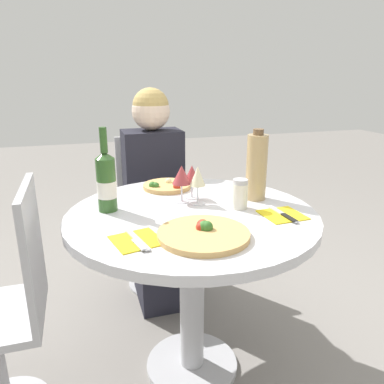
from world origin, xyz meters
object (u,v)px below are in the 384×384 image
(pizza_large, at_px, (203,233))
(tall_carafe, at_px, (257,167))
(dining_table, at_px, (192,244))
(seated_diner, at_px, (156,203))
(chair_empty_side, at_px, (8,313))
(wine_bottle, at_px, (106,182))
(chair_behind_diner, at_px, (152,215))

(pizza_large, height_order, tall_carafe, tall_carafe)
(dining_table, xyz_separation_m, tall_carafe, (0.31, 0.07, 0.28))
(seated_diner, bearing_deg, tall_carafe, 118.34)
(chair_empty_side, bearing_deg, pizza_large, -108.22)
(chair_empty_side, distance_m, tall_carafe, 1.11)
(wine_bottle, xyz_separation_m, tall_carafe, (0.62, -0.04, 0.02))
(seated_diner, xyz_separation_m, chair_empty_side, (-0.69, -0.68, -0.12))
(dining_table, height_order, tall_carafe, tall_carafe)
(seated_diner, distance_m, wine_bottle, 0.70)
(seated_diner, xyz_separation_m, pizza_large, (-0.02, -0.90, 0.20))
(seated_diner, relative_size, chair_empty_side, 1.32)
(dining_table, xyz_separation_m, seated_diner, (-0.01, 0.66, -0.05))
(wine_bottle, bearing_deg, chair_behind_diner, 66.20)
(chair_behind_diner, xyz_separation_m, wine_bottle, (-0.30, -0.69, 0.43))
(chair_behind_diner, distance_m, chair_empty_side, 1.07)
(wine_bottle, bearing_deg, seated_diner, 61.07)
(chair_empty_side, bearing_deg, wine_bottle, -71.45)
(dining_table, height_order, wine_bottle, wine_bottle)
(chair_behind_diner, xyz_separation_m, seated_diner, (-0.00, -0.14, 0.12))
(seated_diner, relative_size, wine_bottle, 3.63)
(pizza_large, bearing_deg, wine_bottle, 128.62)
(dining_table, xyz_separation_m, pizza_large, (-0.03, -0.24, 0.15))
(seated_diner, bearing_deg, dining_table, 90.73)
(pizza_large, xyz_separation_m, tall_carafe, (0.34, 0.31, 0.13))
(pizza_large, relative_size, tall_carafe, 1.02)
(seated_diner, height_order, wine_bottle, seated_diner)
(wine_bottle, height_order, tall_carafe, wine_bottle)
(chair_empty_side, height_order, pizza_large, chair_empty_side)
(seated_diner, bearing_deg, pizza_large, 88.46)
(wine_bottle, distance_m, tall_carafe, 0.62)
(chair_empty_side, distance_m, pizza_large, 0.77)
(chair_behind_diner, height_order, chair_empty_side, same)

